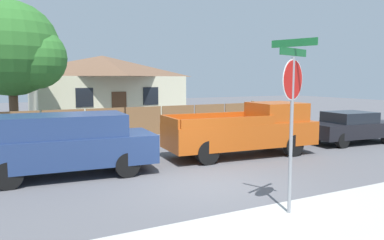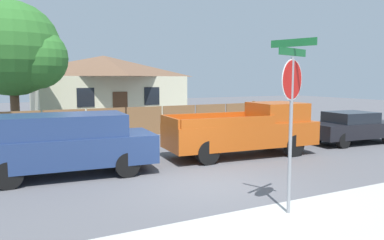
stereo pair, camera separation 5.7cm
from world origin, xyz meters
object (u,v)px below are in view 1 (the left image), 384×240
Objects in this scene: red_suv at (66,143)px; orange_pickup at (247,130)px; house at (103,86)px; oak_tree at (16,51)px; stop_sign at (292,94)px; parked_sedan at (351,127)px.

orange_pickup is at bearing 4.43° from red_suv.
house is 14.87m from orange_pickup.
oak_tree is 1.77× the size of stop_sign.
oak_tree is 11.19m from orange_pickup.
stop_sign is at bearing -71.81° from oak_tree.
house is 1.95× the size of red_suv.
stop_sign is (4.38, -13.32, -1.57)m from oak_tree.
house is at bearing 76.52° from red_suv.
parked_sedan is at bearing -32.66° from oak_tree.
oak_tree is at bearing 100.34° from red_suv.
red_suv is 0.89× the size of orange_pickup.
oak_tree reaches higher than stop_sign.
parked_sedan is 9.91m from stop_sign.
house is at bearing 49.76° from oak_tree.
stop_sign reaches higher than parked_sedan.
house is at bearing 65.79° from stop_sign.
orange_pickup is at bearing 42.13° from stop_sign.
red_suv is 1.41× the size of stop_sign.
stop_sign reaches higher than red_suv.
orange_pickup is (7.07, -8.10, -3.11)m from oak_tree.
red_suv is 11.79m from parked_sedan.
house is 20.01m from stop_sign.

